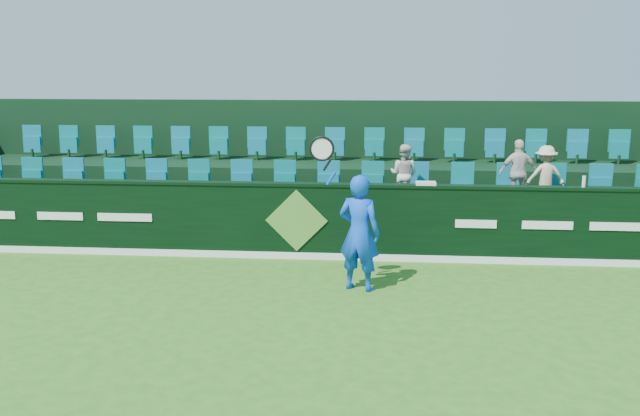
# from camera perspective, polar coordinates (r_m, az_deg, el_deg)

# --- Properties ---
(ground) EXTENTS (60.00, 60.00, 0.00)m
(ground) POSITION_cam_1_polar(r_m,az_deg,el_deg) (9.00, -4.89, -10.66)
(ground) COLOR #296A19
(ground) RESTS_ON ground
(sponsor_hoarding) EXTENTS (16.00, 0.25, 1.35)m
(sponsor_hoarding) POSITION_cam_1_polar(r_m,az_deg,el_deg) (12.60, -1.82, -1.02)
(sponsor_hoarding) COLOR black
(sponsor_hoarding) RESTS_ON ground
(stand_tier_front) EXTENTS (16.00, 2.00, 0.80)m
(stand_tier_front) POSITION_cam_1_polar(r_m,az_deg,el_deg) (13.72, -1.28, -1.16)
(stand_tier_front) COLOR black
(stand_tier_front) RESTS_ON ground
(stand_tier_back) EXTENTS (16.00, 1.80, 1.30)m
(stand_tier_back) POSITION_cam_1_polar(r_m,az_deg,el_deg) (15.53, -0.51, 1.25)
(stand_tier_back) COLOR black
(stand_tier_back) RESTS_ON ground
(stand_rear) EXTENTS (16.00, 4.10, 2.60)m
(stand_rear) POSITION_cam_1_polar(r_m,az_deg,el_deg) (15.88, -0.36, 3.54)
(stand_rear) COLOR black
(stand_rear) RESTS_ON ground
(seat_row_front) EXTENTS (13.50, 0.50, 0.60)m
(seat_row_front) POSITION_cam_1_polar(r_m,az_deg,el_deg) (13.98, -1.11, 2.00)
(seat_row_front) COLOR #0E6C83
(seat_row_front) RESTS_ON stand_tier_front
(seat_row_back) EXTENTS (13.50, 0.50, 0.60)m
(seat_row_back) POSITION_cam_1_polar(r_m,az_deg,el_deg) (15.69, -0.41, 4.86)
(seat_row_back) COLOR #0E6C83
(seat_row_back) RESTS_ON stand_tier_back
(tennis_player) EXTENTS (1.19, 0.61, 2.43)m
(tennis_player) POSITION_cam_1_polar(r_m,az_deg,el_deg) (10.77, 3.12, -1.91)
(tennis_player) COLOR blue
(tennis_player) RESTS_ON ground
(spectator_left) EXTENTS (0.67, 0.60, 1.13)m
(spectator_left) POSITION_cam_1_polar(r_m,az_deg,el_deg) (13.49, 6.72, 2.71)
(spectator_left) COLOR beige
(spectator_left) RESTS_ON stand_tier_front
(spectator_middle) EXTENTS (0.75, 0.36, 1.24)m
(spectator_middle) POSITION_cam_1_polar(r_m,az_deg,el_deg) (13.71, 15.60, 2.74)
(spectator_middle) COLOR silver
(spectator_middle) RESTS_ON stand_tier_front
(spectator_right) EXTENTS (0.76, 0.47, 1.13)m
(spectator_right) POSITION_cam_1_polar(r_m,az_deg,el_deg) (13.82, 17.58, 2.46)
(spectator_right) COLOR beige
(spectator_right) RESTS_ON stand_tier_front
(towel) EXTENTS (0.34, 0.22, 0.05)m
(towel) POSITION_cam_1_polar(r_m,az_deg,el_deg) (12.40, 8.46, 1.97)
(towel) COLOR silver
(towel) RESTS_ON sponsor_hoarding
(drinks_bottle) EXTENTS (0.06, 0.06, 0.19)m
(drinks_bottle) POSITION_cam_1_polar(r_m,az_deg,el_deg) (12.83, 20.36, 2.01)
(drinks_bottle) COLOR silver
(drinks_bottle) RESTS_ON sponsor_hoarding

